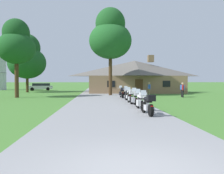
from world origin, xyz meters
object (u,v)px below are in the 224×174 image
object	(u,v)px
bystander_blue_shirt_near_lodge	(149,88)
motorcycle_black_nearest_to_camera	(148,105)
motorcycle_black_farthest_in_row	(122,93)
motorcycle_black_fifth_in_row	(128,95)
motorcycle_black_fourth_in_row	(130,96)
tree_left_near	(16,44)
bystander_red_shirt_beside_signpost	(183,89)
tree_by_lodge_front	(110,36)
tree_left_far	(27,58)
motorcycle_orange_sixth_in_row	(126,94)
parked_silver_suv_far_left	(41,86)
motorcycle_white_second_in_row	(141,101)
bystander_blue_shirt_by_tree	(182,89)
motorcycle_black_third_in_row	(136,99)

from	to	relation	value
bystander_blue_shirt_near_lodge	motorcycle_black_nearest_to_camera	bearing A→B (deg)	155.42
motorcycle_black_farthest_in_row	motorcycle_black_fifth_in_row	bearing A→B (deg)	-90.57
motorcycle_black_fourth_in_row	bystander_blue_shirt_near_lodge	bearing A→B (deg)	68.27
tree_left_near	bystander_red_shirt_beside_signpost	bearing A→B (deg)	-2.51
motorcycle_black_farthest_in_row	tree_by_lodge_front	bearing A→B (deg)	98.86
motorcycle_black_fifth_in_row	motorcycle_black_farthest_in_row	xyz separation A→B (m)	(-0.18, 3.87, -0.01)
motorcycle_black_farthest_in_row	tree_left_far	bearing A→B (deg)	132.04
motorcycle_black_nearest_to_camera	bystander_blue_shirt_near_lodge	xyz separation A→B (m)	(3.90, 17.53, 0.33)
motorcycle_orange_sixth_in_row	tree_by_lodge_front	distance (m)	9.62
motorcycle_black_farthest_in_row	tree_left_far	world-z (taller)	tree_left_far
motorcycle_black_fourth_in_row	motorcycle_orange_sixth_in_row	world-z (taller)	same
bystander_blue_shirt_near_lodge	parked_silver_suv_far_left	distance (m)	23.57
motorcycle_white_second_in_row	motorcycle_black_farthest_in_row	world-z (taller)	same
motorcycle_orange_sixth_in_row	tree_left_near	distance (m)	13.60
tree_left_far	tree_left_near	bearing A→B (deg)	-78.54
motorcycle_white_second_in_row	bystander_red_shirt_beside_signpost	distance (m)	13.42
motorcycle_white_second_in_row	motorcycle_black_farthest_in_row	bearing A→B (deg)	88.69
bystander_blue_shirt_by_tree	tree_left_near	world-z (taller)	tree_left_near
motorcycle_black_third_in_row	tree_left_near	distance (m)	16.43
motorcycle_black_third_in_row	bystander_red_shirt_beside_signpost	world-z (taller)	bystander_red_shirt_beside_signpost
tree_left_far	parked_silver_suv_far_left	bearing A→B (deg)	85.41
motorcycle_orange_sixth_in_row	motorcycle_black_fifth_in_row	bearing A→B (deg)	-88.44
motorcycle_black_third_in_row	motorcycle_black_fourth_in_row	world-z (taller)	same
motorcycle_black_fifth_in_row	tree_left_near	size ratio (longest dim) A/B	0.24
motorcycle_black_fourth_in_row	bystander_blue_shirt_near_lodge	world-z (taller)	bystander_blue_shirt_near_lodge
motorcycle_black_fourth_in_row	motorcycle_black_nearest_to_camera	bearing A→B (deg)	-91.44
motorcycle_black_farthest_in_row	bystander_red_shirt_beside_signpost	world-z (taller)	bystander_red_shirt_beside_signpost
tree_left_near	tree_left_far	bearing A→B (deg)	101.46
bystander_red_shirt_beside_signpost	tree_left_far	distance (m)	25.27
motorcycle_black_fourth_in_row	tree_left_far	distance (m)	25.12
motorcycle_white_second_in_row	bystander_blue_shirt_by_tree	distance (m)	14.04
bystander_blue_shirt_by_tree	bystander_red_shirt_beside_signpost	bearing A→B (deg)	121.33
motorcycle_orange_sixth_in_row	tree_left_near	size ratio (longest dim) A/B	0.24
motorcycle_orange_sixth_in_row	tree_left_far	world-z (taller)	tree_left_far
tree_left_near	motorcycle_black_nearest_to_camera	bearing A→B (deg)	-50.59
parked_silver_suv_far_left	motorcycle_black_fifth_in_row	bearing A→B (deg)	-161.50
motorcycle_white_second_in_row	motorcycle_black_farthest_in_row	xyz separation A→B (m)	(-0.16, 10.50, 0.00)
motorcycle_white_second_in_row	bystander_red_shirt_beside_signpost	xyz separation A→B (m)	(6.87, 11.52, 0.34)
motorcycle_white_second_in_row	motorcycle_black_fourth_in_row	xyz separation A→B (m)	(-0.09, 4.40, 0.01)
motorcycle_black_nearest_to_camera	motorcycle_black_farthest_in_row	xyz separation A→B (m)	(-0.14, 12.54, -0.01)
motorcycle_black_nearest_to_camera	motorcycle_black_third_in_row	world-z (taller)	same
tree_left_far	motorcycle_black_farthest_in_row	bearing A→B (deg)	-44.75
bystander_blue_shirt_near_lodge	bystander_blue_shirt_by_tree	distance (m)	4.60
motorcycle_black_fifth_in_row	bystander_blue_shirt_by_tree	world-z (taller)	bystander_blue_shirt_by_tree
motorcycle_black_nearest_to_camera	parked_silver_suv_far_left	size ratio (longest dim) A/B	0.43
motorcycle_black_fifth_in_row	motorcycle_black_third_in_row	bearing A→B (deg)	-95.49
bystander_red_shirt_beside_signpost	parked_silver_suv_far_left	bearing A→B (deg)	68.80
motorcycle_black_nearest_to_camera	bystander_red_shirt_beside_signpost	xyz separation A→B (m)	(6.89, 13.56, 0.33)
motorcycle_orange_sixth_in_row	parked_silver_suv_far_left	distance (m)	26.37
motorcycle_black_fourth_in_row	motorcycle_orange_sixth_in_row	xyz separation A→B (m)	(0.17, 4.28, 0.00)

